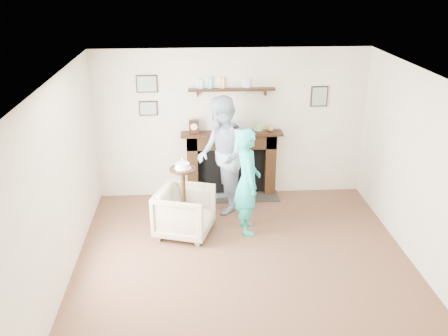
{
  "coord_description": "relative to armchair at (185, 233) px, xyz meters",
  "views": [
    {
      "loc": [
        -0.66,
        -5.42,
        3.69
      ],
      "look_at": [
        -0.23,
        0.9,
        1.12
      ],
      "focal_mm": 40.0,
      "sensor_mm": 36.0,
      "label": 1
    }
  ],
  "objects": [
    {
      "name": "ground",
      "position": [
        0.79,
        -1.1,
        0.0
      ],
      "size": [
        5.0,
        5.0,
        0.0
      ],
      "primitive_type": "plane",
      "color": "brown",
      "rests_on": "ground"
    },
    {
      "name": "room_shell",
      "position": [
        0.79,
        -0.41,
        1.62
      ],
      "size": [
        4.54,
        5.02,
        2.52
      ],
      "color": "beige",
      "rests_on": "ground"
    },
    {
      "name": "armchair",
      "position": [
        0.0,
        0.0,
        0.0
      ],
      "size": [
        0.97,
        0.96,
        0.71
      ],
      "primitive_type": "imported",
      "rotation": [
        0.0,
        0.0,
        1.26
      ],
      "color": "gray",
      "rests_on": "ground"
    },
    {
      "name": "man",
      "position": [
        0.58,
        0.77,
        0.0
      ],
      "size": [
        0.83,
        1.0,
        1.87
      ],
      "primitive_type": "imported",
      "rotation": [
        0.0,
        0.0,
        -1.42
      ],
      "color": "#A3B3CC",
      "rests_on": "ground"
    },
    {
      "name": "woman",
      "position": [
        0.92,
        0.04,
        0.0
      ],
      "size": [
        0.43,
        0.61,
        1.6
      ],
      "primitive_type": "imported",
      "rotation": [
        0.0,
        0.0,
        1.66
      ],
      "color": "#1FB4A9",
      "rests_on": "ground"
    },
    {
      "name": "pedestal_table",
      "position": [
        -0.01,
        0.02,
        0.73
      ],
      "size": [
        0.37,
        0.37,
        1.19
      ],
      "color": "black",
      "rests_on": "ground"
    }
  ]
}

